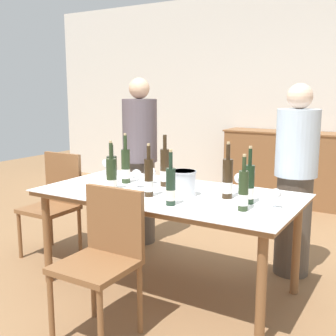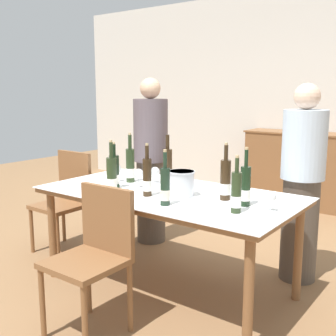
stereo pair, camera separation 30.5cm
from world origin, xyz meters
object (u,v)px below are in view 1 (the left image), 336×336
Objects in this scene: wine_glass_3 at (151,173)px; chair_near_front at (104,251)px; ice_bucket at (183,182)px; wine_glass_0 at (111,170)px; wine_bottle_7 at (227,179)px; wine_glass_4 at (239,179)px; person_guest_left at (295,182)px; wine_bottle_6 at (165,168)px; wine_bottle_0 at (171,187)px; wine_bottle_3 at (243,192)px; wine_bottle_4 at (126,166)px; chair_left_end at (56,198)px; wine_glass_2 at (136,175)px; person_host at (140,162)px; dining_table at (168,201)px; wine_bottle_5 at (112,177)px; wine_glass_5 at (106,164)px; wine_glass_1 at (276,195)px; wine_bottle_2 at (149,178)px; wine_bottle_8 at (112,173)px; sideboard_cabinet at (286,168)px; wine_bottle_1 at (249,185)px.

wine_glass_3 is 1.00m from chair_near_front.
ice_bucket reaches higher than wine_glass_0.
wine_bottle_7 reaches higher than wine_glass_4.
ice_bucket is at bearing 77.18° from chair_near_front.
wine_glass_0 is 1.47m from person_guest_left.
ice_bucket reaches higher than chair_near_front.
wine_bottle_6 is 0.58m from wine_bottle_7.
wine_bottle_3 is at bearing 14.97° from wine_bottle_0.
wine_bottle_4 is 0.87m from chair_left_end.
ice_bucket is 1.30× the size of wine_glass_2.
wine_glass_3 is at bearing 6.19° from chair_left_end.
wine_bottle_7 is at bearing 55.28° from wine_bottle_0.
wine_glass_2 is at bearing -57.21° from person_host.
wine_bottle_5 reaches higher than dining_table.
person_guest_left reaches higher than ice_bucket.
wine_bottle_0 is at bearing -165.03° from wine_bottle_3.
wine_bottle_6 is at bearing 3.85° from chair_left_end.
wine_glass_1 is at bearing -11.42° from wine_glass_5.
person_host reaches higher than person_guest_left.
chair_left_end reaches higher than wine_glass_0.
wine_bottle_2 is at bearing 17.79° from wine_bottle_5.
wine_bottle_0 is 0.76m from wine_bottle_4.
chair_near_front is at bearing -82.93° from wine_bottle_6.
person_host reaches higher than wine_bottle_3.
wine_bottle_6 reaches higher than wine_bottle_5.
wine_bottle_6 is at bearing 65.98° from wine_bottle_5.
wine_bottle_8 is 0.93m from chair_left_end.
dining_table is 4.90× the size of wine_bottle_5.
chair_near_front reaches higher than wine_glass_5.
wine_bottle_0 is at bearing -30.54° from wine_glass_5.
chair_left_end is at bearing -115.26° from sideboard_cabinet.
wine_glass_5 is at bearing 168.78° from wine_bottle_7.
wine_glass_0 is at bearing 128.96° from wine_bottle_5.
chair_near_front is (-0.82, -0.70, -0.30)m from wine_glass_1.
wine_bottle_3 reaches higher than dining_table.
wine_bottle_1 is 0.76m from person_guest_left.
wine_bottle_3 reaches higher than wine_glass_5.
person_host is (-0.29, 0.62, -0.08)m from wine_bottle_4.
sideboard_cabinet is 2.75m from wine_glass_3.
wine_bottle_1 is at bearing 48.59° from chair_near_front.
ice_bucket is 0.66m from wine_glass_1.
ice_bucket is 0.47× the size of wine_bottle_6.
wine_glass_5 is at bearing -164.66° from person_guest_left.
wine_glass_5 is at bearing 161.78° from wine_bottle_3.
wine_bottle_1 is at bearing -56.61° from wine_glass_4.
wine_bottle_6 reaches higher than wine_glass_4.
chair_left_end is (-2.04, 0.11, -0.31)m from wine_glass_1.
wine_bottle_8 is 0.79m from chair_near_front.
wine_bottle_1 is 3.00× the size of wine_glass_1.
person_guest_left is (1.14, 0.87, -0.10)m from wine_bottle_8.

